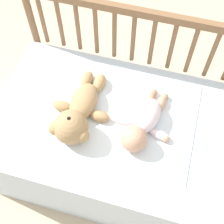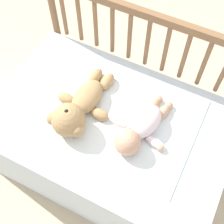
{
  "view_description": "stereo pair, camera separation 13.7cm",
  "coord_description": "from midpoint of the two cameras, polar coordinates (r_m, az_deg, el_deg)",
  "views": [
    {
      "loc": [
        0.19,
        -0.67,
        1.68
      ],
      "look_at": [
        0.0,
        0.01,
        0.51
      ],
      "focal_mm": 50.0,
      "sensor_mm": 36.0,
      "label": 1
    },
    {
      "loc": [
        0.32,
        -0.62,
        1.68
      ],
      "look_at": [
        0.0,
        0.01,
        0.51
      ],
      "focal_mm": 50.0,
      "sensor_mm": 36.0,
      "label": 2
    }
  ],
  "objects": [
    {
      "name": "ground_plane",
      "position": [
        1.82,
        1.99,
        -8.82
      ],
      "size": [
        12.0,
        12.0,
        0.0
      ],
      "primitive_type": "plane",
      "color": "#C6B293"
    },
    {
      "name": "crib_mattress",
      "position": [
        1.61,
        2.23,
        -5.78
      ],
      "size": [
        1.09,
        0.72,
        0.45
      ],
      "color": "silver",
      "rests_on": "ground_plane"
    },
    {
      "name": "crib_rail",
      "position": [
        1.55,
        8.9,
        11.04
      ],
      "size": [
        1.09,
        0.04,
        0.78
      ],
      "color": "brown",
      "rests_on": "ground_plane"
    },
    {
      "name": "blanket",
      "position": [
        1.43,
        2.65,
        -0.27
      ],
      "size": [
        0.77,
        0.53,
        0.01
      ],
      "color": "white",
      "rests_on": "crib_mattress"
    },
    {
      "name": "teddy_bear",
      "position": [
        1.38,
        -3.45,
        0.43
      ],
      "size": [
        0.27,
        0.41,
        0.15
      ],
      "color": "tan",
      "rests_on": "crib_mattress"
    },
    {
      "name": "baby",
      "position": [
        1.35,
        8.13,
        -3.07
      ],
      "size": [
        0.28,
        0.36,
        0.11
      ],
      "color": "white",
      "rests_on": "crib_mattress"
    }
  ]
}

